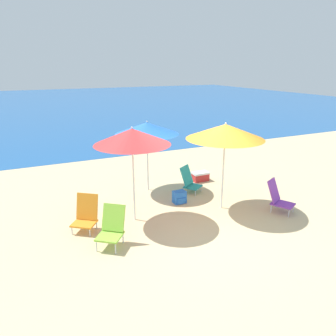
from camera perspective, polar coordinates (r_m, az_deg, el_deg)
name	(u,v)px	position (r m, az deg, el deg)	size (l,w,h in m)	color
ground_plane	(203,220)	(7.82, 6.18, -9.04)	(60.00, 60.00, 0.00)	#D1BA89
sea_water	(56,104)	(32.55, -18.90, 10.49)	(60.00, 40.00, 0.01)	#1E5699
beach_umbrella_red	(132,137)	(7.20, -6.26, 5.45)	(1.71, 1.71, 2.21)	white
beach_umbrella_orange	(225,132)	(7.94, 9.94, 6.26)	(1.88, 1.88, 2.19)	white
beach_umbrella_blue	(147,128)	(9.11, -3.68, 6.93)	(1.78, 1.78, 2.02)	white
beach_chair_orange	(86,214)	(7.46, -14.12, -7.74)	(0.69, 0.69, 0.79)	silver
beach_chair_purple	(278,197)	(8.53, 18.63, -4.84)	(0.65, 0.75, 0.80)	silver
beach_chair_teal	(189,180)	(9.35, 3.75, -2.15)	(0.67, 0.69, 0.74)	silver
beach_chair_lime	(112,227)	(6.75, -9.77, -10.02)	(0.73, 0.75, 0.80)	silver
backpack_blue	(179,197)	(8.65, 2.00, -5.10)	(0.32, 0.27, 0.32)	blue
cooler_box	(200,176)	(10.31, 5.64, -1.46)	(0.51, 0.31, 0.28)	#B72828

